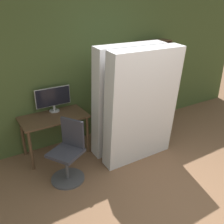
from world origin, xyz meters
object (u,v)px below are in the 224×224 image
monitor (53,98)px  office_chair (68,156)px  mattress_far (128,100)px  mattress_near (142,108)px  bookshelf (148,83)px

monitor → office_chair: size_ratio=0.66×
mattress_far → mattress_near: bearing=-90.0°
monitor → mattress_far: 1.32m
office_chair → bookshelf: 2.57m
monitor → mattress_far: size_ratio=0.32×
bookshelf → mattress_far: size_ratio=0.94×
mattress_near → monitor: bearing=133.9°
mattress_near → mattress_far: size_ratio=1.00×
monitor → mattress_near: mattress_near is taller
office_chair → bookshelf: bookshelf is taller
monitor → office_chair: (-0.17, -0.99, -0.60)m
office_chair → bookshelf: (2.31, 0.98, 0.54)m
office_chair → monitor: bearing=80.2°
office_chair → bookshelf: size_ratio=0.52×
bookshelf → mattress_near: size_ratio=0.94×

